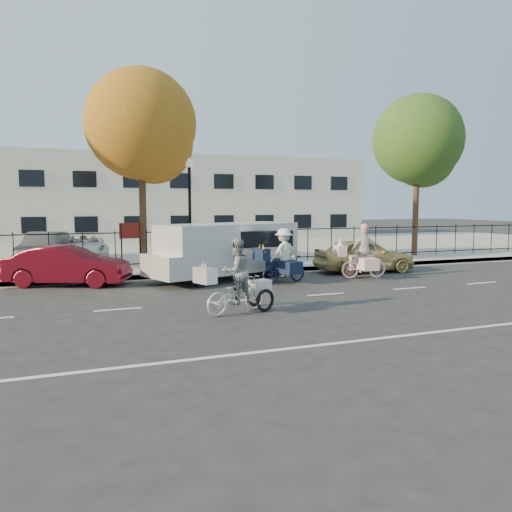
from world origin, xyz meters
name	(u,v)px	position (x,y,z in m)	size (l,w,h in m)	color
ground	(230,301)	(0.00, 0.00, 0.00)	(120.00, 120.00, 0.00)	#333334
road_markings	(230,301)	(0.00, 0.00, 0.01)	(60.00, 9.52, 0.01)	silver
curb	(188,275)	(0.00, 5.05, 0.07)	(60.00, 0.10, 0.15)	#A8A399
sidewalk	(182,271)	(0.00, 6.10, 0.07)	(60.00, 2.20, 0.15)	#A8A399
parking_lot	(147,251)	(0.00, 15.00, 0.07)	(60.00, 15.60, 0.15)	#A8A399
iron_fence	(176,248)	(0.00, 7.20, 0.90)	(58.00, 0.06, 1.50)	black
building	(126,199)	(0.00, 25.00, 3.00)	(34.00, 10.00, 6.00)	silver
lamppost	(190,193)	(0.50, 6.80, 3.11)	(0.36, 0.36, 4.33)	black
street_sign	(131,237)	(-1.85, 6.80, 1.42)	(0.85, 0.06, 1.80)	black
zebra_trike	(236,285)	(-0.30, -1.45, 0.71)	(2.14, 1.39, 1.84)	silver
unicorn_bike	(363,258)	(5.78, 2.36, 0.73)	(2.00, 1.41, 1.98)	#FFC2CE
bull_bike	(283,261)	(2.67, 2.44, 0.74)	(2.06, 1.45, 1.86)	black
white_van	(226,249)	(1.13, 4.00, 1.10)	(6.05, 3.55, 1.98)	silver
red_sedan	(68,266)	(-4.16, 4.50, 0.65)	(1.38, 3.96, 1.30)	#580A15
gold_sedan	(364,255)	(6.76, 3.80, 0.67)	(1.57, 3.91, 1.33)	tan
lot_car_b	(84,247)	(-3.46, 10.92, 0.74)	(1.97, 4.27, 1.19)	silver
lot_car_c	(45,249)	(-5.02, 9.53, 0.83)	(1.43, 4.11, 1.35)	#46494D
lot_car_d	(232,240)	(3.59, 10.77, 0.88)	(1.73, 4.31, 1.47)	#ADAFB5
tree_mid	(144,130)	(-1.15, 7.36, 5.57)	(4.34, 4.34, 7.96)	#442D1D
tree_east	(419,144)	(12.08, 7.36, 5.57)	(4.34, 4.34, 7.95)	#442D1D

